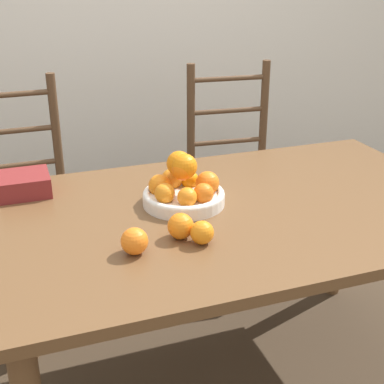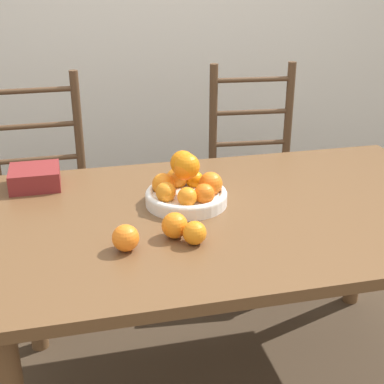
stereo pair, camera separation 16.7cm
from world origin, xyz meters
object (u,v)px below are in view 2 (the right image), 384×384
object	(u,v)px
orange_loose_0	(195,233)
orange_loose_2	(126,238)
chair_left	(42,201)
book_stack	(35,177)
chair_right	(255,182)
orange_loose_1	(175,225)
fruit_bowl	(186,188)

from	to	relation	value
orange_loose_0	orange_loose_2	bearing A→B (deg)	177.69
chair_left	book_stack	xyz separation A→B (m)	(0.01, -0.44, 0.29)
orange_loose_2	chair_right	world-z (taller)	chair_right
orange_loose_1	chair_right	size ratio (longest dim) A/B	0.07
chair_left	chair_right	distance (m)	1.01
chair_left	fruit_bowl	bearing A→B (deg)	-55.15
orange_loose_0	fruit_bowl	bearing A→B (deg)	82.21
chair_right	orange_loose_0	bearing A→B (deg)	-113.87
fruit_bowl	chair_right	distance (m)	0.92
chair_right	book_stack	bearing A→B (deg)	-150.86
orange_loose_2	orange_loose_0	bearing A→B (deg)	-2.31
book_stack	fruit_bowl	bearing A→B (deg)	-28.29
book_stack	chair_left	bearing A→B (deg)	91.83
orange_loose_0	orange_loose_2	size ratio (longest dim) A/B	0.90
orange_loose_1	book_stack	size ratio (longest dim) A/B	0.44
orange_loose_2	fruit_bowl	bearing A→B (deg)	49.11
chair_left	chair_right	world-z (taller)	same
fruit_bowl	chair_right	xyz separation A→B (m)	(0.51, 0.71, -0.31)
fruit_bowl	orange_loose_0	bearing A→B (deg)	-97.79
fruit_bowl	orange_loose_0	world-z (taller)	fruit_bowl
orange_loose_1	chair_right	world-z (taller)	chair_right
orange_loose_2	chair_left	distance (m)	1.05
fruit_bowl	book_stack	size ratio (longest dim) A/B	1.56
orange_loose_1	chair_right	distance (m)	1.14
book_stack	chair_right	bearing A→B (deg)	23.98
chair_left	chair_right	size ratio (longest dim) A/B	1.00
orange_loose_0	chair_left	xyz separation A→B (m)	(-0.47, 0.98, -0.29)
orange_loose_1	orange_loose_2	xyz separation A→B (m)	(-0.15, -0.04, -0.00)
fruit_bowl	chair_left	size ratio (longest dim) A/B	0.26
orange_loose_0	chair_right	bearing A→B (deg)	60.96
chair_left	chair_right	bearing A→B (deg)	-0.63
book_stack	orange_loose_1	bearing A→B (deg)	-50.31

